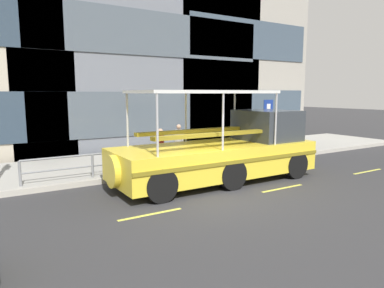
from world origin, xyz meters
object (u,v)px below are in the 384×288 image
pedestrian_near_bow (234,135)px  pedestrian_mid_left (179,138)px  pedestrian_mid_right (161,143)px  duck_tour_boat (228,151)px  parking_sign (268,117)px

pedestrian_near_bow → pedestrian_mid_left: (-2.58, 0.77, -0.03)m
pedestrian_near_bow → pedestrian_mid_right: pedestrian_near_bow is taller
duck_tour_boat → pedestrian_mid_left: duck_tour_boat is taller
pedestrian_near_bow → pedestrian_mid_right: bearing=-177.5°
duck_tour_boat → pedestrian_near_bow: bearing=48.4°
pedestrian_mid_right → duck_tour_boat: bearing=-64.0°
duck_tour_boat → pedestrian_mid_right: 3.09m
pedestrian_near_bow → pedestrian_mid_left: bearing=163.3°
duck_tour_boat → pedestrian_mid_left: (0.04, 3.72, 0.06)m
pedestrian_mid_left → pedestrian_mid_right: pedestrian_mid_left is taller
parking_sign → duck_tour_boat: bearing=-148.3°
parking_sign → duck_tour_boat: (-4.69, -2.90, -0.91)m
parking_sign → duck_tour_boat: duck_tour_boat is taller
duck_tour_boat → parking_sign: bearing=31.7°
duck_tour_boat → pedestrian_near_bow: size_ratio=5.73×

